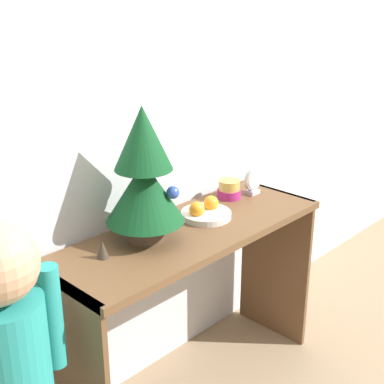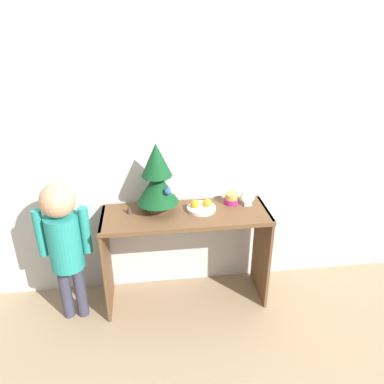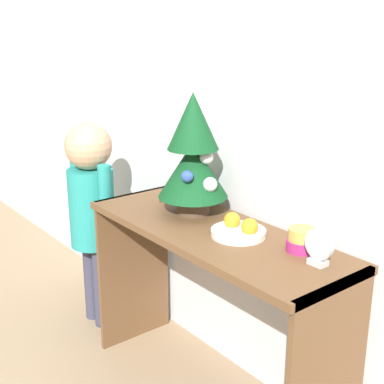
{
  "view_description": "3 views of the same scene",
  "coord_description": "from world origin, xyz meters",
  "px_view_note": "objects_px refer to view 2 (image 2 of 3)",
  "views": [
    {
      "loc": [
        -1.38,
        -1.11,
        1.63
      ],
      "look_at": [
        0.03,
        0.24,
        0.89
      ],
      "focal_mm": 50.0,
      "sensor_mm": 36.0,
      "label": 1
    },
    {
      "loc": [
        -0.26,
        -2.1,
        2.02
      ],
      "look_at": [
        0.04,
        0.2,
        0.92
      ],
      "focal_mm": 35.0,
      "sensor_mm": 36.0,
      "label": 2
    },
    {
      "loc": [
        1.47,
        -1.05,
        1.5
      ],
      "look_at": [
        -0.08,
        0.17,
        0.9
      ],
      "focal_mm": 50.0,
      "sensor_mm": 36.0,
      "label": 3
    }
  ],
  "objects_px": {
    "singing_bowl": "(231,199)",
    "child_figure": "(64,237)",
    "mini_tree": "(157,179)",
    "figurine": "(129,209)",
    "desk_clock": "(248,198)",
    "fruit_bowl": "(201,207)"
  },
  "relations": [
    {
      "from": "figurine",
      "to": "desk_clock",
      "type": "bearing_deg",
      "value": 0.55
    },
    {
      "from": "mini_tree",
      "to": "singing_bowl",
      "type": "relative_size",
      "value": 4.79
    },
    {
      "from": "singing_bowl",
      "to": "child_figure",
      "type": "xyz_separation_m",
      "value": [
        -1.19,
        -0.19,
        -0.12
      ]
    },
    {
      "from": "desk_clock",
      "to": "mini_tree",
      "type": "bearing_deg",
      "value": -179.71
    },
    {
      "from": "desk_clock",
      "to": "child_figure",
      "type": "height_order",
      "value": "child_figure"
    },
    {
      "from": "singing_bowl",
      "to": "child_figure",
      "type": "relative_size",
      "value": 0.1
    },
    {
      "from": "desk_clock",
      "to": "figurine",
      "type": "distance_m",
      "value": 0.86
    },
    {
      "from": "singing_bowl",
      "to": "child_figure",
      "type": "distance_m",
      "value": 1.21
    },
    {
      "from": "singing_bowl",
      "to": "desk_clock",
      "type": "xyz_separation_m",
      "value": [
        0.11,
        -0.05,
        0.02
      ]
    },
    {
      "from": "fruit_bowl",
      "to": "desk_clock",
      "type": "distance_m",
      "value": 0.35
    },
    {
      "from": "mini_tree",
      "to": "figurine",
      "type": "xyz_separation_m",
      "value": [
        -0.21,
        -0.0,
        -0.22
      ]
    },
    {
      "from": "singing_bowl",
      "to": "child_figure",
      "type": "height_order",
      "value": "child_figure"
    },
    {
      "from": "desk_clock",
      "to": "child_figure",
      "type": "distance_m",
      "value": 1.31
    },
    {
      "from": "figurine",
      "to": "child_figure",
      "type": "distance_m",
      "value": 0.47
    },
    {
      "from": "mini_tree",
      "to": "singing_bowl",
      "type": "bearing_deg",
      "value": 5.44
    },
    {
      "from": "mini_tree",
      "to": "fruit_bowl",
      "type": "bearing_deg",
      "value": -4.06
    },
    {
      "from": "mini_tree",
      "to": "child_figure",
      "type": "distance_m",
      "value": 0.74
    },
    {
      "from": "fruit_bowl",
      "to": "child_figure",
      "type": "bearing_deg",
      "value": -172.97
    },
    {
      "from": "figurine",
      "to": "child_figure",
      "type": "xyz_separation_m",
      "value": [
        -0.44,
        -0.13,
        -0.11
      ]
    },
    {
      "from": "desk_clock",
      "to": "child_figure",
      "type": "xyz_separation_m",
      "value": [
        -1.3,
        -0.14,
        -0.14
      ]
    },
    {
      "from": "singing_bowl",
      "to": "figurine",
      "type": "height_order",
      "value": "singing_bowl"
    },
    {
      "from": "mini_tree",
      "to": "fruit_bowl",
      "type": "height_order",
      "value": "mini_tree"
    }
  ]
}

